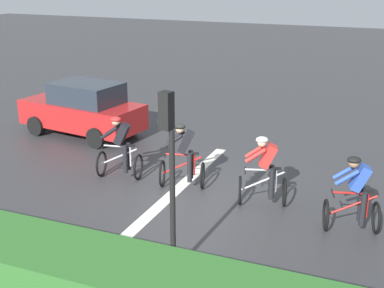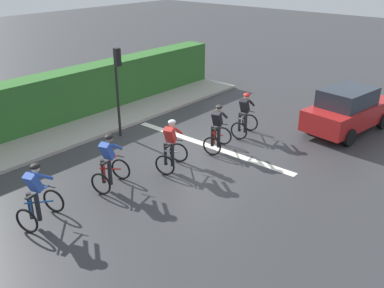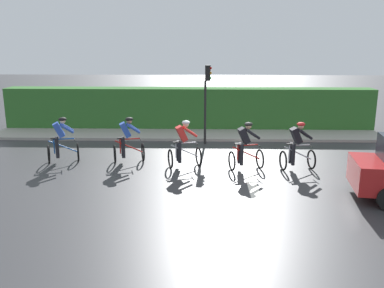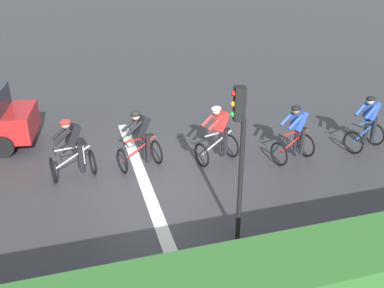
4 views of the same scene
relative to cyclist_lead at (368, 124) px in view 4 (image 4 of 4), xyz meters
The scene contains 9 objects.
ground_plane 6.43m from the cyclist_lead, 92.53° to the right, with size 80.00×80.00×0.00m, color #333335.
sidewalk_kerb 6.49m from the cyclist_lead, 42.81° to the right, with size 2.80×18.00×0.12m, color #9E998E.
road_marking_stop_line 6.70m from the cyclist_lead, 92.42° to the right, with size 7.00×0.30×0.01m, color silver.
cyclist_lead is the anchor object (origin of this frame).
cyclist_second 2.39m from the cyclist_lead, 88.10° to the right, with size 0.94×1.22×1.66m.
cyclist_mid 4.47m from the cyclist_lead, 96.13° to the right, with size 0.97×1.23×1.66m.
cyclist_fourth 6.60m from the cyclist_lead, 96.17° to the right, with size 0.94×1.22×1.66m.
cyclist_trailing 8.35m from the cyclist_lead, 94.51° to the right, with size 0.85×1.18×1.66m.
traffic_light_near_crossing 6.18m from the cyclist_lead, 60.98° to the right, with size 0.23×0.31×3.34m.
Camera 4 is at (10.06, -1.82, 5.79)m, focal length 40.90 mm.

